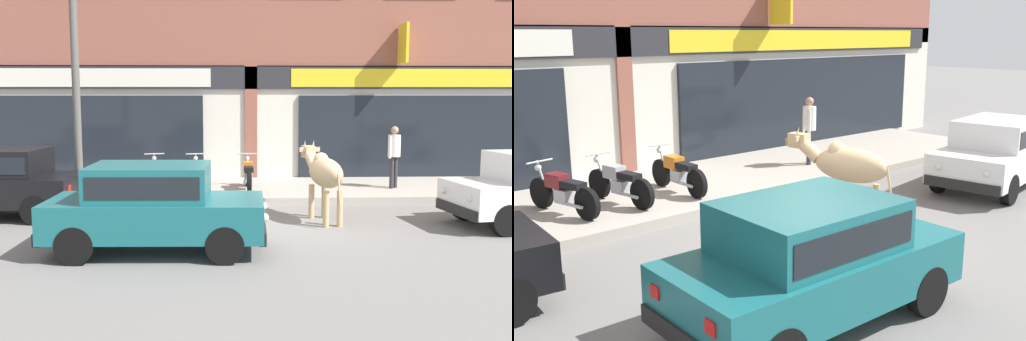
{
  "view_description": "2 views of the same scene",
  "coord_description": "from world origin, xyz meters",
  "views": [
    {
      "loc": [
        -0.53,
        -11.57,
        2.61
      ],
      "look_at": [
        -0.04,
        1.0,
        0.98
      ],
      "focal_mm": 42.0,
      "sensor_mm": 36.0,
      "label": 1
    },
    {
      "loc": [
        -6.37,
        -6.31,
        3.26
      ],
      "look_at": [
        0.08,
        1.0,
        1.0
      ],
      "focal_mm": 42.0,
      "sensor_mm": 36.0,
      "label": 2
    }
  ],
  "objects": [
    {
      "name": "car_1",
      "position": [
        -1.83,
        -1.88,
        0.81
      ],
      "size": [
        3.65,
        1.7,
        1.46
      ],
      "color": "black",
      "rests_on": "ground"
    },
    {
      "name": "car_2",
      "position": [
        5.55,
        -0.13,
        0.81
      ],
      "size": [
        3.76,
        2.09,
        1.46
      ],
      "color": "black",
      "rests_on": "ground"
    },
    {
      "name": "cow",
      "position": [
        1.32,
        0.41,
        1.01
      ],
      "size": [
        0.83,
        2.13,
        1.61
      ],
      "color": "tan",
      "rests_on": "ground"
    },
    {
      "name": "motorcycle_2",
      "position": [
        -0.14,
        3.48,
        0.56
      ],
      "size": [
        0.52,
        1.81,
        0.88
      ],
      "color": "black",
      "rests_on": "sidewalk"
    },
    {
      "name": "motorcycle_0",
      "position": [
        -2.45,
        3.55,
        0.56
      ],
      "size": [
        0.67,
        1.78,
        0.88
      ],
      "color": "black",
      "rests_on": "sidewalk"
    },
    {
      "name": "motorcycle_1",
      "position": [
        -1.4,
        3.49,
        0.56
      ],
      "size": [
        0.57,
        1.8,
        0.88
      ],
      "color": "black",
      "rests_on": "sidewalk"
    },
    {
      "name": "sidewalk",
      "position": [
        0.0,
        3.98,
        0.09
      ],
      "size": [
        19.0,
        3.56,
        0.17
      ],
      "primitive_type": "cube",
      "color": "#A8A093",
      "rests_on": "ground"
    },
    {
      "name": "ground_plane",
      "position": [
        0.0,
        0.0,
        0.0
      ],
      "size": [
        90.0,
        90.0,
        0.0
      ],
      "primitive_type": "plane",
      "color": "slate"
    },
    {
      "name": "pedestrian",
      "position": [
        3.62,
        3.6,
        1.16
      ],
      "size": [
        0.38,
        0.37,
        1.6
      ],
      "color": "#2D2D33",
      "rests_on": "sidewalk"
    }
  ]
}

